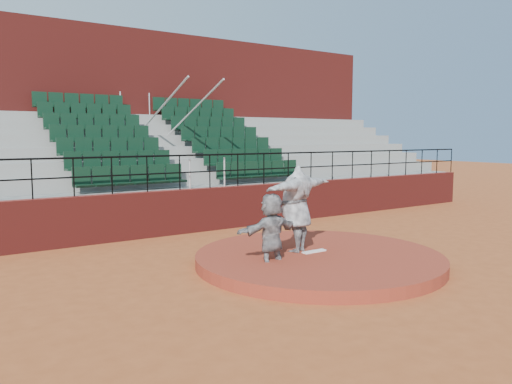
% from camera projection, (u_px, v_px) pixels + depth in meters
% --- Properties ---
extents(ground, '(90.00, 90.00, 0.00)m').
position_uv_depth(ground, '(318.00, 264.00, 11.18)').
color(ground, '#9E4C23').
rests_on(ground, ground).
extents(pitchers_mound, '(5.50, 5.50, 0.25)m').
position_uv_depth(pitchers_mound, '(318.00, 259.00, 11.16)').
color(pitchers_mound, maroon).
rests_on(pitchers_mound, ground).
extents(pitching_rubber, '(0.60, 0.15, 0.03)m').
position_uv_depth(pitching_rubber, '(314.00, 251.00, 11.27)').
color(pitching_rubber, white).
rests_on(pitching_rubber, pitchers_mound).
extents(boundary_wall, '(24.00, 0.30, 1.30)m').
position_uv_depth(boundary_wall, '(210.00, 209.00, 15.22)').
color(boundary_wall, maroon).
rests_on(boundary_wall, ground).
extents(wall_railing, '(24.04, 0.05, 1.03)m').
position_uv_depth(wall_railing, '(210.00, 164.00, 15.07)').
color(wall_railing, black).
rests_on(wall_railing, boundary_wall).
extents(seating_deck, '(24.00, 5.97, 4.63)m').
position_uv_depth(seating_deck, '(161.00, 175.00, 18.13)').
color(seating_deck, gray).
rests_on(seating_deck, ground).
extents(press_box_facade, '(24.00, 3.00, 7.10)m').
position_uv_depth(press_box_facade, '(123.00, 120.00, 21.16)').
color(press_box_facade, maroon).
rests_on(press_box_facade, ground).
extents(pitcher, '(2.49, 1.38, 1.96)m').
position_uv_depth(pitcher, '(296.00, 209.00, 11.22)').
color(pitcher, black).
rests_on(pitcher, pitchers_mound).
extents(fielder, '(1.59, 0.64, 1.68)m').
position_uv_depth(fielder, '(271.00, 233.00, 10.48)').
color(fielder, black).
rests_on(fielder, ground).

